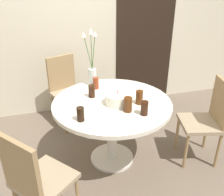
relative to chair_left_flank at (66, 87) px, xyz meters
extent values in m
plane|color=#6B5B4C|center=(0.37, -0.95, -0.53)|extent=(16.00, 16.00, 0.00)
cube|color=beige|center=(0.37, 0.40, 0.77)|extent=(8.00, 0.05, 2.60)
cube|color=black|center=(1.26, 0.37, 0.50)|extent=(0.90, 0.01, 2.05)
cylinder|color=silver|center=(0.37, -0.95, 0.18)|extent=(1.20, 1.20, 0.04)
cylinder|color=silver|center=(0.37, -0.95, -0.17)|extent=(0.11, 0.11, 0.66)
cylinder|color=silver|center=(0.37, -0.95, -0.51)|extent=(0.48, 0.48, 0.03)
cube|color=#9E896B|center=(0.03, -0.07, -0.08)|extent=(0.52, 0.52, 0.04)
cube|color=#997A51|center=(-0.04, 0.10, 0.17)|extent=(0.37, 0.17, 0.46)
cylinder|color=#997A51|center=(-0.07, -0.29, -0.31)|extent=(0.03, 0.03, 0.43)
cylinder|color=#997A51|center=(0.25, -0.17, -0.31)|extent=(0.03, 0.03, 0.43)
cylinder|color=#997A51|center=(-0.19, 0.02, -0.31)|extent=(0.03, 0.03, 0.43)
cylinder|color=#997A51|center=(0.13, 0.15, -0.31)|extent=(0.03, 0.03, 0.43)
cube|color=#9E896B|center=(-0.35, -1.55, -0.08)|extent=(0.56, 0.56, 0.04)
cube|color=#997A51|center=(-0.49, -1.67, 0.17)|extent=(0.27, 0.31, 0.46)
cylinder|color=#997A51|center=(-0.33, -1.31, -0.31)|extent=(0.03, 0.03, 0.43)
cube|color=#9E896B|center=(1.28, -1.18, -0.08)|extent=(0.49, 0.49, 0.04)
cube|color=#997A51|center=(1.45, -1.22, 0.17)|extent=(0.13, 0.38, 0.46)
cylinder|color=#997A51|center=(1.15, -0.97, -0.31)|extent=(0.03, 0.03, 0.43)
cylinder|color=#997A51|center=(1.07, -1.30, -0.31)|extent=(0.03, 0.03, 0.43)
cylinder|color=#997A51|center=(1.48, -1.06, -0.31)|extent=(0.03, 0.03, 0.43)
cylinder|color=#997A51|center=(1.40, -1.39, -0.31)|extent=(0.03, 0.03, 0.43)
cylinder|color=white|center=(0.40, -1.01, 0.25)|extent=(0.24, 0.24, 0.11)
cylinder|color=#E54C4C|center=(0.40, -1.01, 0.33)|extent=(0.01, 0.01, 0.04)
cylinder|color=silver|center=(0.27, -0.49, 0.30)|extent=(0.09, 0.09, 0.20)
cylinder|color=#4C7538|center=(0.28, -0.45, 0.60)|extent=(0.02, 0.08, 0.40)
cone|color=silver|center=(0.28, -0.41, 0.80)|extent=(0.06, 0.06, 0.07)
cylinder|color=#4C7538|center=(0.29, -0.49, 0.59)|extent=(0.05, 0.03, 0.39)
cone|color=silver|center=(0.31, -0.50, 0.79)|extent=(0.05, 0.05, 0.06)
cylinder|color=#4C7538|center=(0.23, -0.50, 0.59)|extent=(0.09, 0.04, 0.40)
cone|color=silver|center=(0.18, -0.52, 0.79)|extent=(0.05, 0.05, 0.05)
cylinder|color=white|center=(0.11, -0.92, 0.20)|extent=(0.21, 0.21, 0.01)
cylinder|color=#33190C|center=(0.58, -1.28, 0.26)|extent=(0.07, 0.07, 0.13)
cylinder|color=#33190C|center=(0.19, -0.79, 0.26)|extent=(0.07, 0.07, 0.13)
cylinder|color=#51280F|center=(0.61, -1.06, 0.27)|extent=(0.07, 0.07, 0.14)
cylinder|color=maroon|center=(0.28, -0.59, 0.26)|extent=(0.06, 0.06, 0.13)
cylinder|color=black|center=(0.00, -1.22, 0.26)|extent=(0.07, 0.07, 0.13)
cylinder|color=#51280F|center=(0.45, -1.18, 0.27)|extent=(0.08, 0.08, 0.14)
camera|label=1|loc=(-0.25, -3.08, 1.35)|focal=40.00mm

